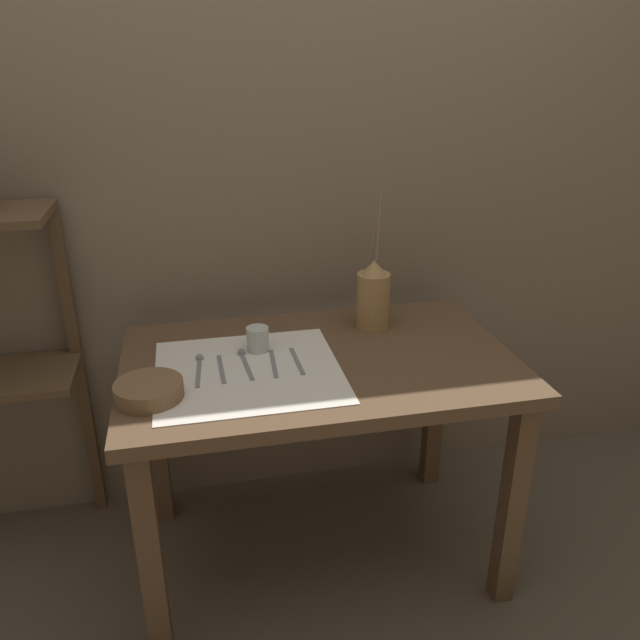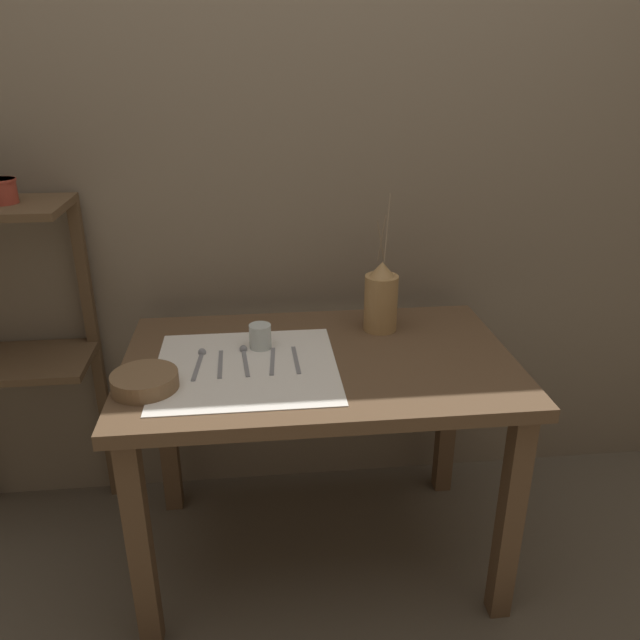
{
  "view_description": "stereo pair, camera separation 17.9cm",
  "coord_description": "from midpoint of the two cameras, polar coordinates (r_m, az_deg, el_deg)",
  "views": [
    {
      "loc": [
        -0.35,
        -1.61,
        1.56
      ],
      "look_at": [
        0.0,
        0.0,
        0.86
      ],
      "focal_mm": 35.0,
      "sensor_mm": 36.0,
      "label": 1
    },
    {
      "loc": [
        -0.17,
        -1.64,
        1.56
      ],
      "look_at": [
        0.0,
        0.0,
        0.86
      ],
      "focal_mm": 35.0,
      "sensor_mm": 36.0,
      "label": 2
    }
  ],
  "objects": [
    {
      "name": "knife_center",
      "position": [
        1.81,
        -7.11,
        -4.03
      ],
      "size": [
        0.02,
        0.17,
        0.0
      ],
      "color": "gray",
      "rests_on": "wooden_table"
    },
    {
      "name": "spoon_outer",
      "position": [
        1.84,
        -13.74,
        -3.93
      ],
      "size": [
        0.03,
        0.18,
        0.02
      ],
      "color": "gray",
      "rests_on": "wooden_table"
    },
    {
      "name": "pitcher_with_flowers",
      "position": [
        2.01,
        2.34,
        2.12
      ],
      "size": [
        0.11,
        0.11,
        0.44
      ],
      "color": "#A87F4C",
      "rests_on": "wooden_table"
    },
    {
      "name": "wooden_bowl",
      "position": [
        1.7,
        -18.34,
        -6.23
      ],
      "size": [
        0.18,
        0.18,
        0.05
      ],
      "color": "brown",
      "rests_on": "wooden_table"
    },
    {
      "name": "wooden_table",
      "position": [
        1.89,
        -2.82,
        -6.4
      ],
      "size": [
        1.15,
        0.72,
        0.74
      ],
      "color": "brown",
      "rests_on": "ground_plane"
    },
    {
      "name": "glass_tumbler_near",
      "position": [
        1.88,
        -8.44,
        -1.79
      ],
      "size": [
        0.07,
        0.07,
        0.07
      ],
      "color": "silver",
      "rests_on": "wooden_table"
    },
    {
      "name": "spoon_inner",
      "position": [
        1.85,
        -9.8,
        -3.48
      ],
      "size": [
        0.03,
        0.18,
        0.02
      ],
      "color": "gray",
      "rests_on": "wooden_table"
    },
    {
      "name": "stone_wall_back",
      "position": [
        2.14,
        -5.31,
        13.21
      ],
      "size": [
        7.0,
        0.06,
        2.4
      ],
      "color": "#7A6B56",
      "rests_on": "ground_plane"
    },
    {
      "name": "ground_plane",
      "position": [
        2.27,
        -2.49,
        -20.49
      ],
      "size": [
        12.0,
        12.0,
        0.0
      ],
      "primitive_type": "plane",
      "color": "brown"
    },
    {
      "name": "fork_inner",
      "position": [
        1.81,
        -4.95,
        -3.82
      ],
      "size": [
        0.02,
        0.17,
        0.0
      ],
      "color": "gray",
      "rests_on": "wooden_table"
    },
    {
      "name": "fork_outer",
      "position": [
        1.8,
        -11.85,
        -4.48
      ],
      "size": [
        0.01,
        0.17,
        0.0
      ],
      "color": "gray",
      "rests_on": "wooden_table"
    },
    {
      "name": "linen_cloth",
      "position": [
        1.78,
        -9.43,
        -4.7
      ],
      "size": [
        0.52,
        0.49,
        0.0
      ],
      "color": "white",
      "rests_on": "wooden_table"
    }
  ]
}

